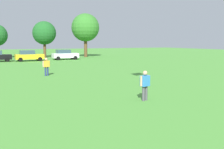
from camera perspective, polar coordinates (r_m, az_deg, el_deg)
adult_bystander at (r=14.45m, az=6.88°, el=-1.75°), size 0.72×0.46×1.59m
bystander_near_trees at (r=25.42m, az=-13.52°, el=1.93°), size 0.73×0.48×1.64m
parked_car_yellow_2 at (r=44.77m, az=-16.95°, el=3.78°), size 4.30×2.02×1.68m
parked_car_white_3 at (r=46.90m, az=-9.80°, el=4.12°), size 4.30×2.02×1.68m
tree_right at (r=53.43m, az=-13.94°, el=8.39°), size 4.39×4.39×6.84m
tree_far_right at (r=54.32m, az=-5.56°, el=9.69°), size 5.43×5.43×8.47m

